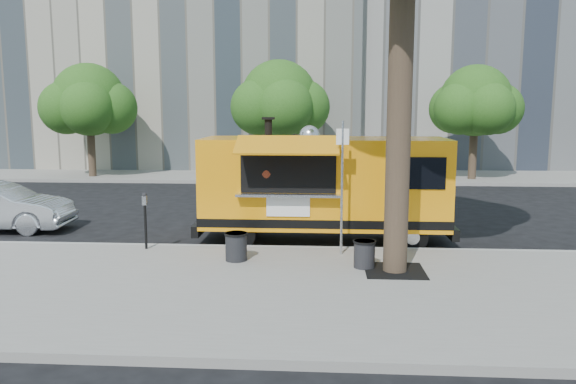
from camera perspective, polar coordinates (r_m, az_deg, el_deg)
name	(u,v)px	position (r m, az deg, el deg)	size (l,w,h in m)	color
ground	(278,243)	(14.39, -0.99, -5.22)	(120.00, 120.00, 0.00)	black
sidewalk	(261,291)	(10.55, -2.79, -10.00)	(60.00, 6.00, 0.15)	gray
curb	(275,249)	(13.48, -1.32, -5.85)	(60.00, 0.14, 0.16)	#999993
far_sidewalk	(301,176)	(27.66, 1.29, 1.62)	(60.00, 5.00, 0.15)	gray
building_mid	(501,0)	(39.05, 20.81, 17.74)	(20.00, 14.00, 20.00)	gray
tree_well	(395,271)	(11.69, 10.78, -7.86)	(1.20, 1.20, 0.02)	black
far_tree_a	(89,100)	(28.50, -19.57, 8.80)	(3.42, 3.42, 5.36)	#33261C
far_tree_b	(279,99)	(26.72, -0.93, 9.45)	(3.60, 3.60, 5.50)	#33261C
far_tree_c	(475,101)	(27.21, 18.51, 8.76)	(3.24, 3.24, 5.21)	#33261C
sign_post	(342,180)	(12.49, 5.51, 1.25)	(0.28, 0.06, 3.00)	silver
parking_meter	(145,214)	(13.47, -14.32, -2.17)	(0.11, 0.11, 1.33)	black
food_truck	(323,185)	(14.23, 3.54, 0.72)	(6.45, 2.97, 3.17)	#FF9A0D
trash_bin_left	(236,246)	(12.23, -5.29, -5.45)	(0.51, 0.51, 0.61)	black
trash_bin_right	(364,253)	(11.76, 7.77, -6.17)	(0.47, 0.47, 0.57)	black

